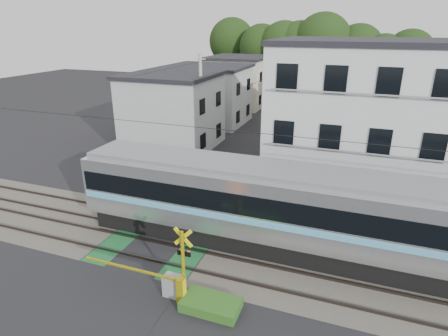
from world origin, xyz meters
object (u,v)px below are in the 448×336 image
at_px(apartment_block, 357,120).
at_px(pedestrian, 298,100).
at_px(crossing_signal_near, 174,282).
at_px(crossing_signal_far, 153,190).

xyz_separation_m(apartment_block, pedestrian, (-7.70, 25.72, -3.82)).
distance_m(crossing_signal_near, crossing_signal_far, 8.95).
xyz_separation_m(crossing_signal_far, apartment_block, (11.09, 5.84, 3.94)).
relative_size(crossing_signal_near, apartment_block, 0.46).
bearing_deg(apartment_block, pedestrian, 106.67).
height_order(apartment_block, pedestrian, apartment_block).
bearing_deg(apartment_block, crossing_signal_near, -114.22).
relative_size(crossing_signal_near, pedestrian, 2.83).
bearing_deg(pedestrian, apartment_block, 82.41).
relative_size(crossing_signal_far, pedestrian, 2.83).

